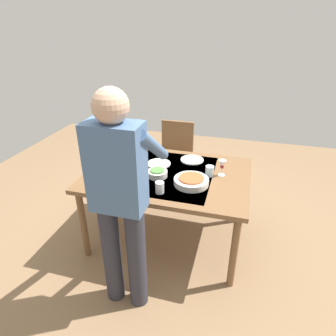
{
  "coord_description": "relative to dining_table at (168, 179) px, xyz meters",
  "views": [
    {
      "loc": [
        -0.63,
        2.29,
        2.02
      ],
      "look_at": [
        0.0,
        0.0,
        0.8
      ],
      "focal_mm": 31.04,
      "sensor_mm": 36.0,
      "label": 1
    }
  ],
  "objects": [
    {
      "name": "table_fork",
      "position": [
        0.27,
        0.28,
        0.07
      ],
      "size": [
        0.08,
        0.17,
        0.0
      ],
      "primitive_type": "cube",
      "rotation": [
        0.0,
        0.0,
        -0.36
      ],
      "color": "silver",
      "rests_on": "dining_table"
    },
    {
      "name": "ground_plane",
      "position": [
        0.0,
        0.0,
        -0.68
      ],
      "size": [
        6.0,
        6.0,
        0.0
      ],
      "primitive_type": "plane",
      "color": "#846647"
    },
    {
      "name": "dinner_plate_far",
      "position": [
        -0.16,
        -0.32,
        0.08
      ],
      "size": [
        0.23,
        0.23,
        0.01
      ],
      "primitive_type": "cylinder",
      "color": "silver",
      "rests_on": "dining_table"
    },
    {
      "name": "person_server",
      "position": [
        0.12,
        0.79,
        0.28
      ],
      "size": [
        0.42,
        0.61,
        1.69
      ],
      "color": "#2D2D38",
      "rests_on": "ground_plane"
    },
    {
      "name": "wine_bottle",
      "position": [
        0.57,
        -0.37,
        0.18
      ],
      "size": [
        0.07,
        0.07,
        0.3
      ],
      "color": "black",
      "rests_on": "dining_table"
    },
    {
      "name": "water_cup_near_left",
      "position": [
        -0.38,
        -0.04,
        0.12
      ],
      "size": [
        0.08,
        0.08,
        0.1
      ],
      "primitive_type": "cylinder",
      "color": "silver",
      "rests_on": "dining_table"
    },
    {
      "name": "wine_glass_right",
      "position": [
        0.51,
        -0.24,
        0.17
      ],
      "size": [
        0.07,
        0.07,
        0.15
      ],
      "color": "white",
      "rests_on": "dining_table"
    },
    {
      "name": "wine_glass_left",
      "position": [
        -0.48,
        -0.08,
        0.17
      ],
      "size": [
        0.07,
        0.07,
        0.15
      ],
      "color": "white",
      "rests_on": "dining_table"
    },
    {
      "name": "chair_near",
      "position": [
        0.15,
        -0.91,
        -0.15
      ],
      "size": [
        0.4,
        0.4,
        0.91
      ],
      "color": "#523019",
      "rests_on": "ground_plane"
    },
    {
      "name": "dinner_plate_near",
      "position": [
        0.13,
        -0.15,
        0.08
      ],
      "size": [
        0.23,
        0.23,
        0.01
      ],
      "primitive_type": "cylinder",
      "color": "silver",
      "rests_on": "dining_table"
    },
    {
      "name": "dining_table",
      "position": [
        0.0,
        0.0,
        0.0
      ],
      "size": [
        1.48,
        1.05,
        0.75
      ],
      "color": "brown",
      "rests_on": "ground_plane"
    },
    {
      "name": "side_bowl_salad",
      "position": [
        0.07,
        0.09,
        0.1
      ],
      "size": [
        0.18,
        0.18,
        0.07
      ],
      "color": "silver",
      "rests_on": "dining_table"
    },
    {
      "name": "water_cup_near_right",
      "position": [
        -0.03,
        0.35,
        0.12
      ],
      "size": [
        0.07,
        0.07,
        0.1
      ],
      "primitive_type": "cylinder",
      "color": "silver",
      "rests_on": "dining_table"
    },
    {
      "name": "serving_bowl_pasta",
      "position": [
        -0.25,
        0.15,
        0.1
      ],
      "size": [
        0.3,
        0.3,
        0.07
      ],
      "color": "silver",
      "rests_on": "dining_table"
    },
    {
      "name": "table_knife",
      "position": [
        0.55,
        0.0,
        0.07
      ],
      "size": [
        0.05,
        0.2,
        0.0
      ],
      "primitive_type": "cube",
      "rotation": [
        0.0,
        0.0,
        -0.19
      ],
      "color": "silver",
      "rests_on": "dining_table"
    }
  ]
}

